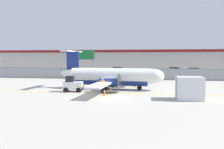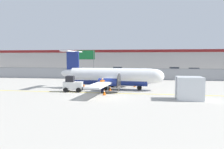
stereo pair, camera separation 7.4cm
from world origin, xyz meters
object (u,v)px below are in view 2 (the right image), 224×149
Objects in this scene: baggage_tug at (73,85)px; cargo_container at (189,88)px; parked_car_6 at (174,70)px; parked_car_3 at (117,70)px; traffic_cone_far_left at (135,85)px; parked_car_1 at (78,71)px; commuter_airplane at (113,77)px; parked_car_4 at (136,72)px; highway_sign at (86,57)px; ground_crew_worker at (102,84)px; parked_car_0 at (54,72)px; parked_car_7 at (193,71)px; parked_car_2 at (95,72)px; parked_car_5 at (151,72)px; traffic_cone_near_right at (84,84)px; traffic_cone_far_right at (104,92)px; traffic_cone_near_left at (110,88)px.

baggage_tug is 12.99m from cargo_container.
parked_car_3 is at bearing 1.33° from parked_car_6.
traffic_cone_far_left is 26.08m from parked_car_1.
commuter_airplane is 3.68× the size of parked_car_4.
highway_sign reaches higher than traffic_cone_far_left.
ground_crew_worker and parked_car_0 have the same top height.
parked_car_1 is 27.58m from parked_car_7.
ground_crew_worker is 0.40× the size of parked_car_1.
parked_car_6 is (2.88, 34.90, -0.21)m from cargo_container.
ground_crew_worker is (3.62, -0.21, 0.10)m from baggage_tug.
parked_car_2 is (-9.27, 16.13, 0.58)m from traffic_cone_far_left.
baggage_tug is at bearing -79.50° from highway_sign.
parked_car_6 is (5.75, 6.74, 0.00)m from parked_car_5.
parked_car_1 is at bearing 121.89° from commuter_airplane.
ground_crew_worker is 19.36m from highway_sign.
highway_sign is (-4.56, -13.40, 3.24)m from parked_car_3.
parked_car_0 is at bearing 157.95° from highway_sign.
commuter_airplane is at bearing -44.46° from parked_car_0.
traffic_cone_near_right is (-4.36, 1.91, -1.29)m from commuter_airplane.
highway_sign is (8.11, -3.29, 3.24)m from parked_car_0.
baggage_tug is 0.57× the size of parked_car_6.
traffic_cone_near_right is at bearing 148.74° from cargo_container.
traffic_cone_near_left is at bearing 88.18° from traffic_cone_far_right.
parked_car_4 is at bearing -25.64° from ground_crew_worker.
ground_crew_worker is 0.40× the size of parked_car_6.
parked_car_4 is 13.76m from parked_car_7.
traffic_cone_far_right is (4.15, -6.43, 0.00)m from traffic_cone_near_right.
commuter_airplane is at bearing -101.94° from parked_car_4.
parked_car_2 is at bearing 69.13° from parked_car_3.
cargo_container is 35.90m from parked_car_3.
parked_car_6 reaches higher than traffic_cone_near_left.
parked_car_3 is 0.98× the size of parked_car_5.
traffic_cone_far_right is at bearing -51.01° from parked_car_0.
baggage_tug is 0.57× the size of parked_car_7.
traffic_cone_near_right is 0.15× the size of parked_car_5.
baggage_tug is 4.52m from traffic_cone_near_left.
parked_car_0 is at bearing 128.83° from traffic_cone_near_left.
cargo_container is at bearing -9.05° from traffic_cone_far_right.
parked_car_7 is at bearing 172.42° from parked_car_3.
parked_car_2 is at bearing 107.95° from traffic_cone_near_left.
traffic_cone_far_left is 18.62m from parked_car_2.
traffic_cone_near_left is at bearing 62.61° from parked_car_7.
traffic_cone_near_right is (-0.02, 4.71, -0.54)m from baggage_tug.
cargo_container is (9.00, -2.86, 0.15)m from ground_crew_worker.
traffic_cone_near_right is (-4.25, 3.21, 0.00)m from traffic_cone_near_left.
baggage_tug is (-4.34, -2.81, -0.75)m from commuter_airplane.
commuter_airplane reaches higher than parked_car_1.
parked_car_5 is 10.49m from parked_car_7.
parked_car_5 is (9.74, 25.08, 0.04)m from baggage_tug.
highway_sign is at bearing 104.09° from traffic_cone_near_right.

